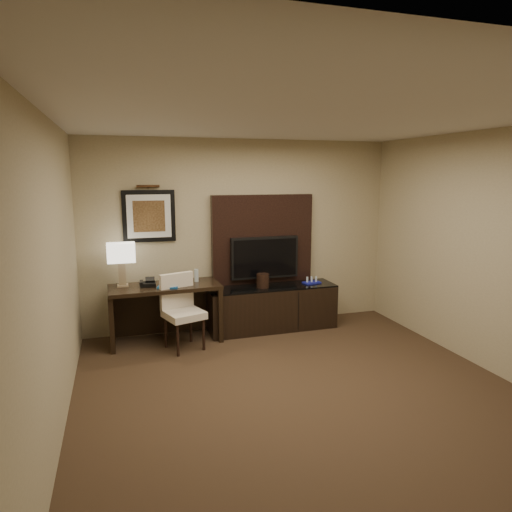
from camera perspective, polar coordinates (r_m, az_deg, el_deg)
name	(u,v)px	position (r m, az deg, el deg)	size (l,w,h in m)	color
floor	(309,402)	(4.74, 6.62, -17.69)	(4.50, 5.00, 0.01)	#352418
ceiling	(315,117)	(4.23, 7.40, 16.80)	(4.50, 5.00, 0.01)	silver
wall_back	(241,234)	(6.61, -1.83, 2.73)	(4.50, 0.01, 2.70)	tan
wall_left	(50,284)	(3.96, -24.36, -3.24)	(0.01, 5.00, 2.70)	tan
wall_right	(504,255)	(5.58, 28.62, 0.09)	(0.01, 5.00, 2.70)	tan
desk	(166,313)	(6.23, -11.20, -7.04)	(1.44, 0.62, 0.77)	black
credenza	(272,308)	(6.60, 2.02, -6.46)	(1.84, 0.51, 0.63)	black
tv_wall_panel	(262,239)	(6.65, 0.81, 2.08)	(1.50, 0.12, 1.30)	black
tv	(264,257)	(6.60, 1.07, -0.19)	(1.00, 0.08, 0.60)	black
artwork	(149,216)	(6.35, -13.23, 4.87)	(0.70, 0.04, 0.70)	black
picture_light	(148,186)	(6.28, -13.36, 8.48)	(0.04, 0.04, 0.30)	#3D2413
desk_chair	(184,314)	(5.89, -8.99, -7.13)	(0.45, 0.52, 0.93)	beige
table_lamp	(122,266)	(6.15, -16.44, -1.20)	(0.33, 0.19, 0.54)	#9B8460
desk_phone	(148,282)	(6.11, -13.36, -3.24)	(0.20, 0.18, 0.10)	black
blue_folder	(169,285)	(6.08, -10.77, -3.59)	(0.26, 0.35, 0.02)	#17559A
book	(175,277)	(6.09, -10.12, -2.63)	(0.15, 0.02, 0.21)	tan
water_bottle	(196,275)	(6.25, -7.46, -2.41)	(0.06, 0.06, 0.17)	silver
ice_bucket	(263,281)	(6.42, 0.86, -3.09)	(0.18, 0.18, 0.20)	black
minibar_tray	(312,280)	(6.73, 6.98, -3.02)	(0.25, 0.15, 0.09)	#161B94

